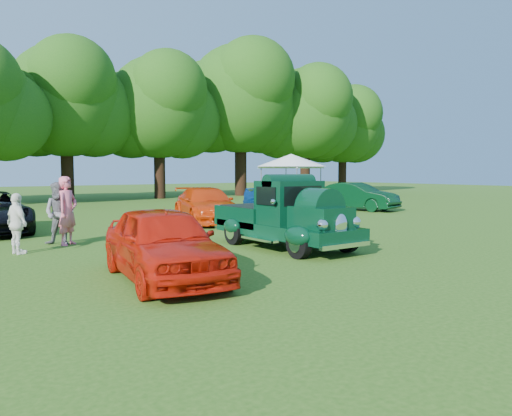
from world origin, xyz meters
TOP-DOWN VIEW (x-y plane):
  - ground at (0.00, 0.00)m, footprint 120.00×120.00m
  - hero_pickup at (1.93, 0.93)m, footprint 2.14×4.60m
  - red_convertible at (-2.42, -0.81)m, footprint 2.27×4.32m
  - back_car_orange at (3.51, 7.77)m, footprint 3.17×5.10m
  - back_car_blue at (8.30, 8.66)m, footprint 2.02×4.91m
  - back_car_green at (12.96, 8.53)m, footprint 2.47×4.56m
  - spectator_pink at (-2.64, 4.79)m, footprint 0.83×0.79m
  - spectator_grey at (-2.81, 4.99)m, footprint 1.08×1.05m
  - spectator_white at (-4.08, 3.97)m, footprint 0.58×0.95m
  - canopy_tent at (12.03, 12.73)m, footprint 4.93×4.93m
  - tree_line at (1.73, 23.99)m, footprint 62.15×9.97m

SIDE VIEW (x-z plane):
  - ground at x=0.00m, z-range 0.00..0.00m
  - back_car_orange at x=3.51m, z-range 0.00..1.38m
  - red_convertible at x=-2.42m, z-range 0.00..1.40m
  - back_car_green at x=12.96m, z-range 0.00..1.43m
  - spectator_white at x=-4.08m, z-range 0.00..1.51m
  - hero_pickup at x=1.93m, z-range -0.12..1.68m
  - back_car_blue at x=8.30m, z-range 0.00..1.67m
  - spectator_grey at x=-2.81m, z-range 0.00..1.75m
  - spectator_pink at x=-2.64m, z-range 0.00..1.91m
  - canopy_tent at x=12.03m, z-range 1.11..4.12m
  - tree_line at x=1.73m, z-range 0.69..12.89m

